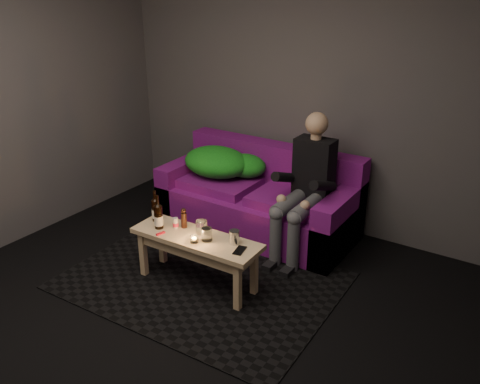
% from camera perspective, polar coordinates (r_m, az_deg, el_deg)
% --- Properties ---
extents(floor, '(4.50, 4.50, 0.00)m').
position_cam_1_polar(floor, '(3.65, -10.01, -15.88)').
color(floor, black).
rests_on(floor, ground).
extents(room, '(4.50, 4.50, 4.50)m').
position_cam_1_polar(room, '(3.26, -6.36, 11.78)').
color(room, silver).
rests_on(room, ground).
extents(rug, '(2.15, 1.59, 0.01)m').
position_cam_1_polar(rug, '(4.18, -4.34, -9.88)').
color(rug, black).
rests_on(rug, floor).
extents(sofa, '(1.85, 0.83, 0.79)m').
position_cam_1_polar(sofa, '(4.86, 2.23, -1.05)').
color(sofa, '#730F6F').
rests_on(sofa, floor).
extents(green_blanket, '(0.81, 0.55, 0.28)m').
position_cam_1_polar(green_blanket, '(4.96, -2.01, 3.31)').
color(green_blanket, '#15781A').
rests_on(green_blanket, sofa).
extents(person, '(0.33, 0.77, 1.23)m').
position_cam_1_polar(person, '(4.37, 7.40, 0.88)').
color(person, black).
rests_on(person, sofa).
extents(coffee_table, '(1.06, 0.36, 0.43)m').
position_cam_1_polar(coffee_table, '(3.97, -4.93, -5.96)').
color(coffee_table, '#E5BD86').
rests_on(coffee_table, rug).
extents(beer_bottle_a, '(0.07, 0.07, 0.26)m').
position_cam_1_polar(beer_bottle_a, '(4.18, -9.45, -1.96)').
color(beer_bottle_a, black).
rests_on(beer_bottle_a, coffee_table).
extents(beer_bottle_b, '(0.07, 0.07, 0.28)m').
position_cam_1_polar(beer_bottle_b, '(4.05, -9.15, -2.70)').
color(beer_bottle_b, black).
rests_on(beer_bottle_b, coffee_table).
extents(salt_shaker, '(0.05, 0.05, 0.09)m').
position_cam_1_polar(salt_shaker, '(4.05, -7.25, -3.47)').
color(salt_shaker, silver).
rests_on(salt_shaker, coffee_table).
extents(pepper_mill, '(0.05, 0.05, 0.13)m').
position_cam_1_polar(pepper_mill, '(4.05, -6.32, -3.16)').
color(pepper_mill, black).
rests_on(pepper_mill, coffee_table).
extents(tumbler_back, '(0.11, 0.11, 0.11)m').
position_cam_1_polar(tumbler_back, '(3.95, -4.35, -3.94)').
color(tumbler_back, white).
rests_on(tumbler_back, coffee_table).
extents(tealight, '(0.06, 0.06, 0.05)m').
position_cam_1_polar(tealight, '(3.84, -5.17, -5.33)').
color(tealight, white).
rests_on(tealight, coffee_table).
extents(tumbler_front, '(0.10, 0.10, 0.10)m').
position_cam_1_polar(tumbler_front, '(3.84, -3.76, -4.75)').
color(tumbler_front, white).
rests_on(tumbler_front, coffee_table).
extents(steel_cup, '(0.10, 0.10, 0.11)m').
position_cam_1_polar(steel_cup, '(3.79, -0.64, -5.08)').
color(steel_cup, '#B9BCC1').
rests_on(steel_cup, coffee_table).
extents(smartphone, '(0.09, 0.14, 0.01)m').
position_cam_1_polar(smartphone, '(3.72, -0.03, -6.58)').
color(smartphone, black).
rests_on(smartphone, coffee_table).
extents(red_lighter, '(0.04, 0.08, 0.01)m').
position_cam_1_polar(red_lighter, '(3.99, -8.92, -4.62)').
color(red_lighter, red).
rests_on(red_lighter, coffee_table).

